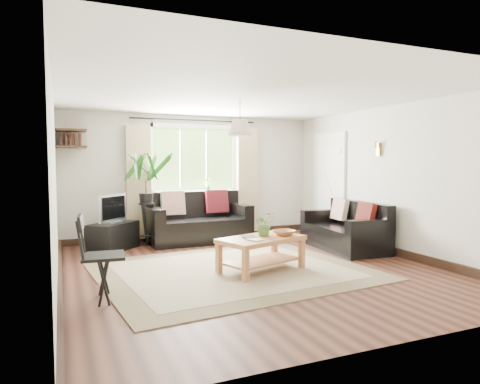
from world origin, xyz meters
name	(u,v)px	position (x,y,z in m)	size (l,w,h in m)	color
floor	(251,268)	(0.00, 0.00, 0.00)	(5.50, 5.50, 0.00)	black
ceiling	(251,95)	(0.00, 0.00, 2.40)	(5.50, 5.50, 0.00)	white
wall_back	(194,177)	(0.00, 2.75, 1.20)	(5.00, 0.02, 2.40)	beige
wall_front	(394,199)	(0.00, -2.75, 1.20)	(5.00, 0.02, 2.40)	beige
wall_left	(55,187)	(-2.50, 0.00, 1.20)	(0.02, 5.50, 2.40)	beige
wall_right	(392,180)	(2.50, 0.00, 1.20)	(0.02, 5.50, 2.40)	beige
rug	(232,270)	(-0.29, -0.02, 0.01)	(3.49, 2.99, 0.02)	beige
window	(194,159)	(0.00, 2.71, 1.55)	(2.50, 0.16, 2.16)	white
door	(329,187)	(2.47, 1.70, 1.00)	(0.06, 0.96, 2.06)	silver
corner_shelf	(71,139)	(-2.25, 2.50, 1.89)	(0.50, 0.50, 0.34)	black
pendant_lamp	(240,124)	(0.00, 0.40, 2.05)	(0.36, 0.36, 0.54)	beige
wall_sconce	(377,147)	(2.43, 0.30, 1.74)	(0.12, 0.12, 0.28)	beige
sofa_back	(199,218)	(-0.07, 2.22, 0.44)	(1.87, 0.93, 0.88)	black
sofa_right	(344,227)	(2.03, 0.62, 0.39)	(0.82, 1.64, 0.77)	black
coffee_table	(261,254)	(0.06, -0.21, 0.24)	(1.16, 0.63, 0.47)	brown
table_plant	(264,224)	(0.14, -0.12, 0.64)	(0.30, 0.26, 0.33)	#3F6D2B
bowl	(284,233)	(0.41, -0.20, 0.51)	(0.30, 0.30, 0.07)	#9C6335
book_a	(251,240)	(-0.19, -0.40, 0.48)	(0.15, 0.20, 0.02)	silver
book_b	(243,237)	(-0.20, -0.16, 0.48)	(0.17, 0.23, 0.02)	brown
tv_stand	(113,236)	(-1.64, 2.08, 0.23)	(0.86, 0.49, 0.46)	black
tv	(112,208)	(-1.64, 2.08, 0.72)	(0.66, 0.22, 0.51)	#A5A5AA
palm_stand	(146,199)	(-1.04, 2.22, 0.83)	(0.65, 0.65, 1.66)	black
folding_chair	(103,258)	(-2.04, -0.65, 0.47)	(0.48, 0.48, 0.93)	black
sill_plant	(208,184)	(0.25, 2.63, 1.06)	(0.14, 0.10, 0.27)	#2D6023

